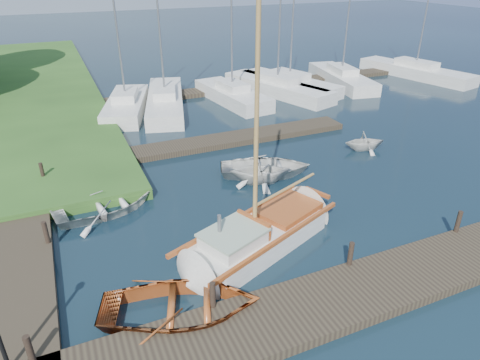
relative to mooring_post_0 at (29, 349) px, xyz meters
name	(u,v)px	position (x,y,z in m)	size (l,w,h in m)	color
ground	(240,207)	(7.50, 5.00, -0.70)	(160.00, 160.00, 0.00)	black
near_dock	(326,303)	(7.50, -1.00, -0.55)	(18.00, 2.20, 0.30)	#2C241B
left_dock	(18,223)	(-0.50, 7.00, -0.55)	(2.20, 18.00, 0.30)	#2C241B
far_dock	(225,140)	(9.50, 11.50, -0.55)	(14.00, 1.60, 0.30)	#2C241B
pontoon	(275,84)	(17.50, 21.00, -0.55)	(30.00, 1.60, 0.30)	#2C241B
mooring_post_0	(29,349)	(0.00, 0.00, 0.00)	(0.16, 0.16, 0.80)	black
mooring_post_1	(213,295)	(4.50, 0.00, 0.00)	(0.16, 0.16, 0.80)	black
mooring_post_2	(351,254)	(9.00, 0.00, 0.00)	(0.16, 0.16, 0.80)	black
mooring_post_3	(458,222)	(13.50, 0.00, 0.00)	(0.16, 0.16, 0.80)	black
mooring_post_4	(46,232)	(0.50, 5.00, 0.00)	(0.16, 0.16, 0.80)	black
mooring_post_5	(42,172)	(0.50, 10.00, 0.00)	(0.16, 0.16, 0.80)	black
sailboat	(262,236)	(7.17, 2.42, -0.36)	(7.36, 4.54, 9.83)	beige
dinghy	(181,303)	(3.69, 0.30, -0.25)	(3.09, 4.33, 0.90)	#99411A
tender_a	(106,202)	(2.63, 6.77, -0.30)	(2.78, 3.89, 0.81)	beige
tender_b	(260,168)	(9.16, 6.60, -0.01)	(2.26, 2.62, 1.38)	beige
tender_c	(266,166)	(9.75, 7.23, -0.28)	(2.91, 4.07, 0.84)	beige
tender_d	(365,140)	(15.71, 7.74, -0.16)	(1.78, 2.06, 1.08)	beige
marina_boat_0	(126,104)	(5.65, 18.86, -0.12)	(4.27, 7.47, 11.26)	beige
marina_boat_1	(165,99)	(8.19, 18.83, -0.13)	(4.60, 9.57, 11.53)	beige
marina_boat_2	(232,94)	(12.77, 18.30, -0.12)	(3.06, 7.50, 11.63)	beige
marina_boat_3	(277,86)	(16.56, 18.85, -0.14)	(4.91, 9.54, 10.92)	beige
marina_boat_4	(290,82)	(17.92, 19.42, -0.13)	(4.81, 8.69, 10.61)	beige
marina_boat_5	(342,77)	(22.60, 19.35, -0.13)	(3.64, 8.62, 11.12)	beige
marina_boat_7	(415,70)	(29.60, 18.73, -0.13)	(4.31, 10.07, 11.52)	beige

